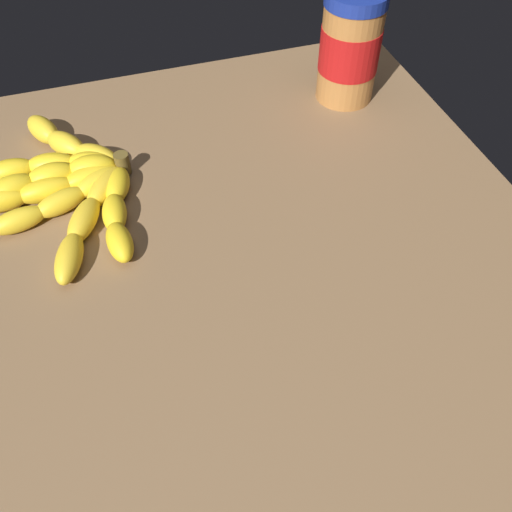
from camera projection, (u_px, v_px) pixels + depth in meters
The scene contains 3 objects.
ground_plane at pixel (288, 294), 64.12cm from camera, with size 98.00×68.19×4.06cm, color brown.
banana_bunch at pixel (67, 184), 71.10cm from camera, with size 33.44×21.01×3.61cm.
peanut_butter_jar at pixel (350, 47), 80.75cm from camera, with size 9.03×9.03×16.39cm.
Camera 1 is at (35.27, -15.35, 49.60)cm, focal length 38.50 mm.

